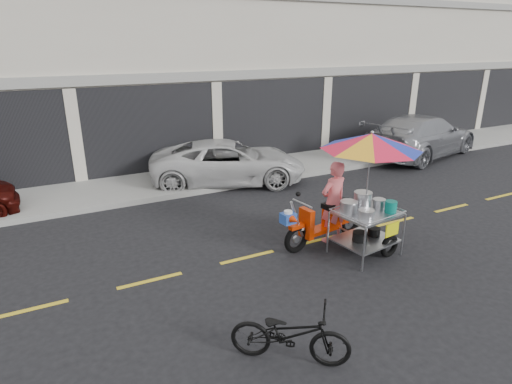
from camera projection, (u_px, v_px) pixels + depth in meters
name	position (u px, v px, depth m)	size (l,w,h in m)	color
ground	(328.00, 238.00, 9.60)	(90.00, 90.00, 0.00)	black
sidewalk	(229.00, 172.00, 14.19)	(45.00, 3.00, 0.15)	gray
shophouse_block	(240.00, 39.00, 18.28)	(36.00, 8.11, 10.40)	beige
centerline	(328.00, 238.00, 9.60)	(42.00, 0.10, 0.01)	gold
white_pickup	(228.00, 162.00, 13.17)	(2.17, 4.71, 1.31)	silver
silver_pickup	(421.00, 136.00, 16.16)	(2.23, 5.48, 1.59)	#9A9CA2
near_bicycle	(290.00, 334.00, 5.79)	(0.58, 1.65, 0.87)	black
food_vendor_rig	(356.00, 176.00, 8.62)	(2.76, 2.22, 2.57)	black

